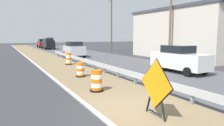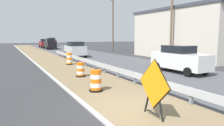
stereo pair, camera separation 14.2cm
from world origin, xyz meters
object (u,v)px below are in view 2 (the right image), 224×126
traffic_barrel_close (81,70)px  car_trailing_far_lane (44,43)px  traffic_barrel_nearest (96,82)px  traffic_barrel_mid (69,59)px  car_lead_near_lane (75,49)px  car_mid_far_lane (180,59)px  car_trailing_near_lane (52,42)px  utility_pole_near (171,21)px  warning_sign_diamond (154,86)px  car_lead_far_lane (50,44)px  utility_pole_mid (113,24)px

traffic_barrel_close → car_trailing_far_lane: bearing=83.9°
traffic_barrel_nearest → traffic_barrel_mid: 10.24m
car_lead_near_lane → car_mid_far_lane: (3.40, -14.88, 0.02)m
car_trailing_near_lane → utility_pole_near: 40.62m
warning_sign_diamond → car_trailing_far_lane: size_ratio=0.44×
traffic_barrel_nearest → traffic_barrel_mid: size_ratio=0.95×
car_trailing_near_lane → car_lead_far_lane: 13.58m
car_trailing_near_lane → car_mid_far_lane: size_ratio=0.90×
traffic_barrel_nearest → car_trailing_far_lane: (4.53, 41.45, 0.51)m
car_lead_far_lane → car_trailing_far_lane: (-0.07, 6.33, -0.10)m
traffic_barrel_mid → traffic_barrel_close: bearing=-99.1°
warning_sign_diamond → car_mid_far_lane: bearing=-137.0°
traffic_barrel_nearest → utility_pole_near: (12.23, 8.14, 3.85)m
traffic_barrel_close → traffic_barrel_nearest: bearing=-97.9°
car_lead_far_lane → utility_pole_near: size_ratio=0.58×
traffic_barrel_close → utility_pole_mid: utility_pole_mid is taller
traffic_barrel_close → car_lead_near_lane: bearing=74.0°
utility_pole_near → utility_pole_mid: bearing=87.4°
traffic_barrel_close → car_lead_far_lane: bearing=82.6°
car_lead_near_lane → utility_pole_mid: (8.60, 6.01, 3.78)m
car_mid_far_lane → car_trailing_far_lane: 39.39m
warning_sign_diamond → utility_pole_near: bearing=-131.6°
warning_sign_diamond → car_mid_far_lane: 9.54m
car_mid_far_lane → utility_pole_near: 8.17m
car_lead_far_lane → car_mid_far_lane: bearing=-175.4°
warning_sign_diamond → traffic_barrel_nearest: bearing=-81.1°
traffic_barrel_mid → car_trailing_far_lane: size_ratio=0.25×
warning_sign_diamond → utility_pole_mid: utility_pole_mid is taller
car_lead_far_lane → car_trailing_far_lane: 6.33m
car_trailing_near_lane → car_lead_far_lane: car_trailing_near_lane is taller
traffic_barrel_mid → car_lead_far_lane: 25.20m
traffic_barrel_mid → car_lead_near_lane: bearing=68.3°
car_trailing_far_lane → utility_pole_mid: utility_pole_mid is taller
traffic_barrel_close → utility_pole_near: size_ratio=0.11×
car_mid_far_lane → car_trailing_near_lane: bearing=177.8°
warning_sign_diamond → car_lead_near_lane: warning_sign_diamond is taller
car_trailing_near_lane → car_mid_far_lane: bearing=2.2°
car_lead_near_lane → utility_pole_mid: 11.15m
warning_sign_diamond → traffic_barrel_close: warning_sign_diamond is taller
warning_sign_diamond → utility_pole_near: size_ratio=0.24×
traffic_barrel_close → utility_pole_mid: 23.19m
car_lead_near_lane → traffic_barrel_nearest: bearing=167.2°
warning_sign_diamond → car_lead_far_lane: 39.32m
warning_sign_diamond → car_lead_far_lane: size_ratio=0.42×
traffic_barrel_close → car_trailing_far_lane: size_ratio=0.21×
traffic_barrel_nearest → utility_pole_mid: 26.78m
warning_sign_diamond → utility_pole_near: (11.80, 12.11, 3.27)m
car_trailing_near_lane → car_trailing_far_lane: (-3.11, -6.91, -0.11)m
traffic_barrel_mid → utility_pole_mid: size_ratio=0.12×
car_trailing_near_lane → car_trailing_far_lane: size_ratio=0.91×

